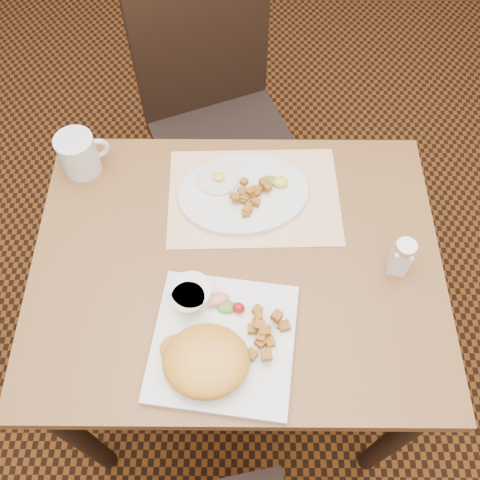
% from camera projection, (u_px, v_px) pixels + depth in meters
% --- Properties ---
extents(ground, '(8.00, 8.00, 0.00)m').
position_uv_depth(ground, '(238.00, 366.00, 1.82)').
color(ground, black).
rests_on(ground, ground).
extents(table, '(0.90, 0.70, 0.75)m').
position_uv_depth(table, '(237.00, 283.00, 1.27)').
color(table, brown).
rests_on(table, ground).
extents(chair_far, '(0.55, 0.56, 0.97)m').
position_uv_depth(chair_far, '(217.00, 112.00, 1.68)').
color(chair_far, black).
rests_on(chair_far, ground).
extents(placemat, '(0.41, 0.29, 0.00)m').
position_uv_depth(placemat, '(254.00, 197.00, 1.26)').
color(placemat, white).
rests_on(placemat, table).
extents(plate_square, '(0.31, 0.31, 0.02)m').
position_uv_depth(plate_square, '(223.00, 343.00, 1.07)').
color(plate_square, silver).
rests_on(plate_square, table).
extents(plate_oval, '(0.33, 0.27, 0.02)m').
position_uv_depth(plate_oval, '(243.00, 194.00, 1.25)').
color(plate_oval, silver).
rests_on(plate_oval, placemat).
extents(hollandaise_mound, '(0.18, 0.15, 0.06)m').
position_uv_depth(hollandaise_mound, '(205.00, 361.00, 1.01)').
color(hollandaise_mound, gold).
rests_on(hollandaise_mound, plate_square).
extents(ramekin, '(0.08, 0.09, 0.05)m').
position_uv_depth(ramekin, '(192.00, 294.00, 1.09)').
color(ramekin, silver).
rests_on(ramekin, plate_square).
extents(garnish_sq, '(0.10, 0.06, 0.03)m').
position_uv_depth(garnish_sq, '(223.00, 303.00, 1.09)').
color(garnish_sq, '#387223').
rests_on(garnish_sq, plate_square).
extents(fried_egg, '(0.10, 0.10, 0.02)m').
position_uv_depth(fried_egg, '(218.00, 178.00, 1.26)').
color(fried_egg, white).
rests_on(fried_egg, plate_oval).
extents(garnish_ov, '(0.07, 0.04, 0.02)m').
position_uv_depth(garnish_ov, '(277.00, 181.00, 1.25)').
color(garnish_ov, '#387223').
rests_on(garnish_ov, plate_oval).
extents(salt_shaker, '(0.05, 0.05, 0.10)m').
position_uv_depth(salt_shaker, '(401.00, 257.00, 1.12)').
color(salt_shaker, white).
rests_on(salt_shaker, table).
extents(coffee_mug, '(0.12, 0.09, 0.10)m').
position_uv_depth(coffee_mug, '(79.00, 154.00, 1.26)').
color(coffee_mug, silver).
rests_on(coffee_mug, table).
extents(home_fries_sq, '(0.09, 0.12, 0.03)m').
position_uv_depth(home_fries_sq, '(264.00, 333.00, 1.06)').
color(home_fries_sq, '#AC6A1B').
rests_on(home_fries_sq, plate_square).
extents(home_fries_ov, '(0.10, 0.10, 0.03)m').
position_uv_depth(home_fries_ov, '(251.00, 195.00, 1.22)').
color(home_fries_ov, '#AC6A1B').
rests_on(home_fries_ov, plate_oval).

